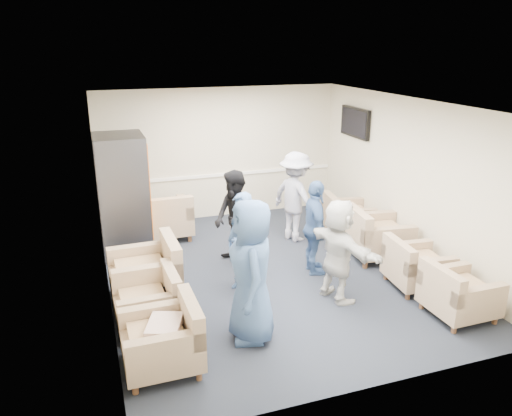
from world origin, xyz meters
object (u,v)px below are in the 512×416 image
object	(u,v)px
armchair_left_mid	(151,303)
armchair_left_far	(149,274)
armchair_right_far	(345,218)
person_front_right	(338,250)
armchair_left_near	(166,341)
armchair_right_midfar	(375,237)
armchair_corner	(166,219)
person_back_right	(296,197)
armchair_right_midnear	(414,267)
person_front_left	(251,271)
person_mid_right	(315,228)
person_back_left	(235,219)
person_mid_left	(242,243)
vending_machine	(123,195)
armchair_right_near	(456,295)

from	to	relation	value
armchair_left_mid	armchair_left_far	bearing A→B (deg)	172.33
armchair_right_far	person_front_right	xyz separation A→B (m)	(-1.36, -2.25, 0.42)
armchair_left_near	armchair_right_midfar	size ratio (longest dim) A/B	0.82
armchair_corner	person_back_right	distance (m)	2.48
armchair_right_midfar	armchair_right_midnear	bearing A→B (deg)	-173.59
armchair_right_far	armchair_corner	size ratio (longest dim) A/B	1.00
person_front_left	person_mid_right	bearing A→B (deg)	143.03
armchair_left_mid	person_back_left	world-z (taller)	person_back_left
person_front_right	armchair_corner	bearing A→B (deg)	19.26
armchair_right_far	person_front_left	size ratio (longest dim) A/B	0.52
person_front_left	person_mid_left	xyz separation A→B (m)	(0.27, 1.23, -0.15)
armchair_corner	person_front_right	world-z (taller)	person_front_right
person_front_left	person_front_right	xyz separation A→B (m)	(1.49, 0.55, -0.16)
armchair_right_midnear	person_mid_left	xyz separation A→B (m)	(-2.49, 0.74, 0.44)
armchair_right_far	person_mid_right	xyz separation A→B (m)	(-1.30, -1.35, 0.44)
vending_machine	person_front_left	size ratio (longest dim) A/B	1.15
armchair_left_far	armchair_left_near	bearing A→B (deg)	-2.26
vending_machine	person_mid_left	world-z (taller)	vending_machine
armchair_right_near	person_back_left	size ratio (longest dim) A/B	0.51
armchair_right_near	person_mid_right	distance (m)	2.28
armchair_right_near	armchair_right_far	distance (m)	3.23
armchair_right_near	vending_machine	size ratio (longest dim) A/B	0.39
armchair_right_midnear	vending_machine	xyz separation A→B (m)	(-3.98, 2.83, 0.72)
armchair_left_far	vending_machine	world-z (taller)	vending_machine
armchair_left_mid	vending_machine	xyz separation A→B (m)	(-0.08, 2.63, 0.73)
armchair_left_mid	vending_machine	size ratio (longest dim) A/B	0.40
armchair_left_far	armchair_right_midfar	distance (m)	3.86
armchair_left_mid	person_mid_left	size ratio (longest dim) A/B	0.54
person_mid_left	armchair_right_midfar	bearing A→B (deg)	77.43
armchair_right_midnear	person_front_left	world-z (taller)	person_front_left
armchair_right_near	armchair_left_near	bearing A→B (deg)	87.23
person_back_right	armchair_right_midnear	bearing A→B (deg)	179.13
person_back_right	armchair_left_far	bearing A→B (deg)	93.70
vending_machine	person_front_left	xyz separation A→B (m)	(1.23, -3.32, -0.13)
person_mid_left	person_front_right	bearing A→B (deg)	39.11
armchair_left_mid	armchair_right_near	size ratio (longest dim) A/B	1.01
person_mid_right	armchair_corner	bearing A→B (deg)	52.67
armchair_left_far	person_front_left	distance (m)	1.86
armchair_right_near	person_mid_left	bearing A→B (deg)	55.95
armchair_right_near	armchair_right_midnear	distance (m)	0.92
armchair_left_mid	person_mid_right	world-z (taller)	person_mid_right
armchair_left_far	person_back_right	xyz separation A→B (m)	(2.89, 1.43, 0.46)
person_mid_left	person_back_right	xyz separation A→B (m)	(1.55, 1.62, 0.08)
vending_machine	person_front_right	distance (m)	3.88
armchair_left_mid	person_front_right	distance (m)	2.67
armchair_right_midnear	armchair_right_far	bearing A→B (deg)	3.18
armchair_left_far	armchair_right_far	world-z (taller)	armchair_left_far
armchair_left_near	vending_machine	xyz separation A→B (m)	(-0.12, 3.59, 0.70)
person_front_right	person_back_right	bearing A→B (deg)	-20.72
armchair_right_midfar	person_back_left	bearing A→B (deg)	85.88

